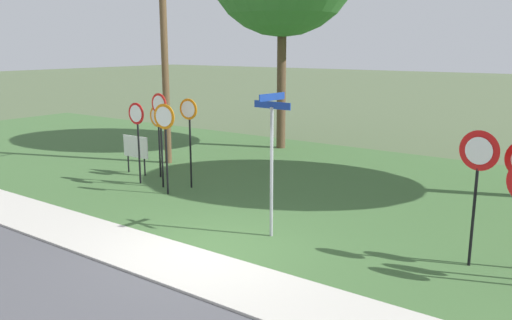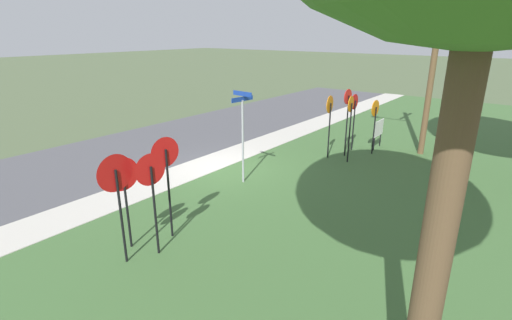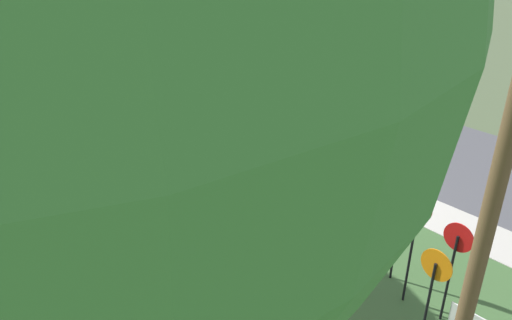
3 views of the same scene
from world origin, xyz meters
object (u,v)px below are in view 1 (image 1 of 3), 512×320
object	(u,v)px
street_name_post	(272,153)
stop_sign_near_right	(137,126)
stop_sign_far_center	(160,121)
utility_pole	(160,35)
stop_sign_far_left	(165,129)
yield_sign_far_left	(477,166)
notice_board	(136,149)
stop_sign_far_right	(189,125)
stop_sign_near_left	(158,126)

from	to	relation	value
street_name_post	stop_sign_near_right	bearing A→B (deg)	171.70
stop_sign_far_center	utility_pole	size ratio (longest dim) A/B	0.34
stop_sign_far_left	stop_sign_far_center	world-z (taller)	stop_sign_far_center
stop_sign_far_center	yield_sign_far_left	size ratio (longest dim) A/B	1.07
stop_sign_far_left	yield_sign_far_left	xyz separation A→B (m)	(8.16, -0.16, 0.10)
stop_sign_far_left	notice_board	bearing A→B (deg)	149.31
stop_sign_near_right	street_name_post	size ratio (longest dim) A/B	0.79
stop_sign_far_center	stop_sign_far_left	bearing A→B (deg)	-31.99
street_name_post	utility_pole	size ratio (longest dim) A/B	0.38
stop_sign_far_right	utility_pole	world-z (taller)	utility_pole
stop_sign_far_center	utility_pole	world-z (taller)	utility_pole
stop_sign_near_right	notice_board	bearing A→B (deg)	143.00
stop_sign_near_left	stop_sign_far_right	bearing A→B (deg)	-8.79
stop_sign_near_left	stop_sign_far_left	size ratio (longest dim) A/B	0.90
stop_sign_near_left	street_name_post	distance (m)	6.25
stop_sign_near_right	yield_sign_far_left	xyz separation A→B (m)	(9.70, -0.53, 0.19)
stop_sign_far_center	stop_sign_far_right	distance (m)	0.85
stop_sign_far_center	street_name_post	size ratio (longest dim) A/B	0.89
street_name_post	yield_sign_far_left	bearing A→B (deg)	17.53
stop_sign_far_left	stop_sign_near_left	bearing A→B (deg)	135.12
street_name_post	utility_pole	world-z (taller)	utility_pole
stop_sign_near_left	yield_sign_far_left	distance (m)	9.87
stop_sign_far_center	street_name_post	distance (m)	5.09
stop_sign_far_left	stop_sign_far_center	distance (m)	0.80
stop_sign_near_right	stop_sign_near_left	bearing A→B (deg)	94.30
notice_board	yield_sign_far_left	bearing A→B (deg)	-7.50
stop_sign_near_right	stop_sign_far_left	distance (m)	1.58
stop_sign_far_center	street_name_post	bearing A→B (deg)	-13.76
stop_sign_far_center	utility_pole	bearing A→B (deg)	137.06
stop_sign_far_right	notice_board	distance (m)	2.81
stop_sign_near_right	yield_sign_far_left	world-z (taller)	yield_sign_far_left
stop_sign_near_right	stop_sign_far_left	size ratio (longest dim) A/B	0.96
stop_sign_far_center	stop_sign_near_left	bearing A→B (deg)	142.55
stop_sign_near_left	utility_pole	distance (m)	3.44
stop_sign_far_left	street_name_post	size ratio (longest dim) A/B	0.82
stop_sign_near_left	utility_pole	size ratio (longest dim) A/B	0.28
stop_sign_near_left	stop_sign_near_right	world-z (taller)	stop_sign_near_right
stop_sign_far_right	notice_board	size ratio (longest dim) A/B	2.10
stop_sign_near_right	street_name_post	world-z (taller)	street_name_post
stop_sign_far_right	street_name_post	world-z (taller)	street_name_post
notice_board	stop_sign_near_left	bearing A→B (deg)	6.78
stop_sign_near_right	utility_pole	distance (m)	3.85
stop_sign_near_left	stop_sign_far_center	world-z (taller)	stop_sign_far_center
stop_sign_far_right	stop_sign_far_center	bearing A→B (deg)	-152.25
stop_sign_far_left	street_name_post	world-z (taller)	street_name_post
stop_sign_near_left	utility_pole	world-z (taller)	utility_pole
stop_sign_far_left	notice_board	distance (m)	2.97
utility_pole	stop_sign_far_right	bearing A→B (deg)	-32.33
stop_sign_far_center	yield_sign_far_left	world-z (taller)	stop_sign_far_center
yield_sign_far_left	stop_sign_near_right	bearing A→B (deg)	-173.56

